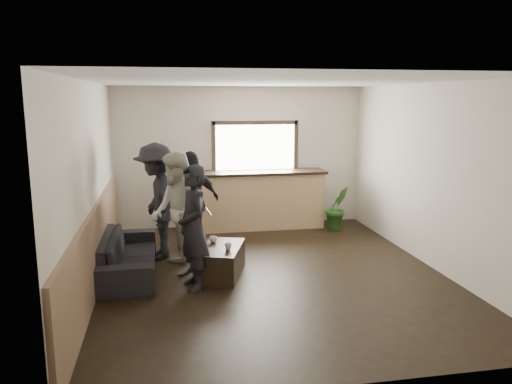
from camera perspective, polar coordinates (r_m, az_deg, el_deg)
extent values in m
cube|color=black|center=(7.52, 1.75, -9.31)|extent=(5.00, 6.00, 0.01)
cube|color=silver|center=(7.07, 1.88, 12.53)|extent=(5.00, 6.00, 0.01)
cube|color=beige|center=(10.09, -1.84, 4.02)|extent=(5.00, 0.01, 2.80)
cube|color=beige|center=(4.35, 10.31, -5.13)|extent=(5.00, 0.01, 2.80)
cube|color=beige|center=(7.07, -18.39, 0.60)|extent=(0.01, 6.00, 2.80)
cube|color=beige|center=(8.07, 19.42, 1.73)|extent=(0.01, 6.00, 2.80)
cube|color=#8E6B50|center=(7.26, -17.76, -6.01)|extent=(0.06, 5.90, 1.10)
cube|color=tan|center=(9.96, 0.18, -1.02)|extent=(2.60, 0.60, 1.10)
cube|color=black|center=(9.86, 0.18, 2.26)|extent=(2.70, 0.68, 0.05)
cube|color=white|center=(10.08, -0.12, 5.16)|extent=(1.60, 0.06, 0.90)
cube|color=#3F3326|center=(10.01, -0.09, 7.93)|extent=(1.72, 0.08, 0.08)
cube|color=#3F3326|center=(9.93, -4.88, 5.04)|extent=(0.08, 0.08, 1.06)
cube|color=#3F3326|center=(10.23, 4.56, 5.21)|extent=(0.08, 0.08, 1.06)
imported|color=black|center=(7.67, -14.47, -6.92)|extent=(0.81, 2.05, 0.60)
cube|color=black|center=(7.39, -3.99, -7.90)|extent=(0.84, 1.12, 0.44)
imported|color=silver|center=(7.53, -4.89, -5.42)|extent=(0.16, 0.16, 0.09)
imported|color=silver|center=(7.16, -3.21, -6.24)|extent=(0.14, 0.14, 0.10)
imported|color=#2D6623|center=(10.00, 9.25, -1.81)|extent=(0.56, 0.49, 0.86)
imported|color=black|center=(6.81, -7.22, -4.04)|extent=(0.55, 0.71, 1.70)
cube|color=black|center=(6.83, -5.51, -2.16)|extent=(0.11, 0.09, 0.12)
cube|color=silver|center=(6.82, -5.50, -2.14)|extent=(0.09, 0.08, 0.11)
imported|color=beige|center=(7.48, -9.09, -2.32)|extent=(0.84, 1.00, 1.81)
cube|color=black|center=(7.50, -7.48, -1.05)|extent=(0.10, 0.09, 0.12)
cube|color=silver|center=(7.49, -7.48, -1.03)|extent=(0.09, 0.08, 0.11)
imported|color=black|center=(8.16, -11.21, -1.06)|extent=(0.86, 1.30, 1.88)
cube|color=black|center=(8.18, -9.70, -0.69)|extent=(0.10, 0.08, 0.12)
cube|color=silver|center=(8.17, -9.70, -0.67)|extent=(0.08, 0.07, 0.11)
imported|color=black|center=(8.44, -7.24, -1.13)|extent=(1.08, 0.84, 1.71)
cube|color=black|center=(8.17, -6.51, 1.82)|extent=(0.11, 0.11, 0.12)
cube|color=silver|center=(8.16, -6.50, 1.85)|extent=(0.09, 0.10, 0.11)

